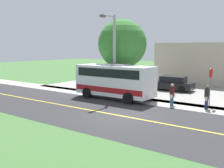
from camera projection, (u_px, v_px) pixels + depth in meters
The scene contains 12 objects.
ground_plane at pixel (121, 116), 16.97m from camera, with size 120.00×120.00×0.00m, color #3D6633.
road_surface at pixel (121, 116), 16.97m from camera, with size 8.00×100.00×0.01m, color #28282B.
sidewalk at pixel (158, 102), 21.14m from camera, with size 2.40×100.00×0.01m, color #9E9991.
parking_lot_surface at pixel (220, 93), 25.15m from camera, with size 14.00×36.00×0.01m, color gray.
road_centre_line at pixel (121, 116), 16.97m from camera, with size 0.16×100.00×0.00m, color gold.
shuttle_bus_front at pixel (115, 80), 22.48m from camera, with size 2.60×6.95×2.95m.
pedestrian_with_bags at pixel (207, 96), 18.70m from camera, with size 0.72×0.34×1.74m.
pedestrian_waiting at pixel (172, 94), 19.77m from camera, with size 0.72×0.34×1.69m.
stop_sign at pixel (211, 80), 19.39m from camera, with size 0.76×0.07×2.88m.
street_light_pole at pixel (113, 52), 22.71m from camera, with size 1.97×0.24×7.07m.
parked_car_near at pixel (172, 84), 26.87m from camera, with size 2.25×4.51×1.45m.
tree_curbside at pixel (122, 44), 25.11m from camera, with size 4.61×4.61×6.97m.
Camera 1 is at (13.71, 9.25, 4.39)m, focal length 42.55 mm.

